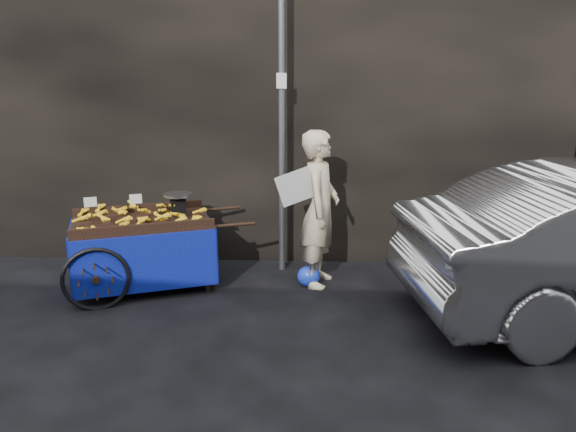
{
  "coord_description": "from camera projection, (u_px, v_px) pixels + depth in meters",
  "views": [
    {
      "loc": [
        0.67,
        -5.59,
        2.62
      ],
      "look_at": [
        0.41,
        0.5,
        0.94
      ],
      "focal_mm": 35.0,
      "sensor_mm": 36.0,
      "label": 1
    }
  ],
  "objects": [
    {
      "name": "ground",
      "position": [
        249.0,
        311.0,
        6.11
      ],
      "size": [
        80.0,
        80.0,
        0.0
      ],
      "primitive_type": "plane",
      "color": "black",
      "rests_on": "ground"
    },
    {
      "name": "building_wall",
      "position": [
        293.0,
        70.0,
        7.94
      ],
      "size": [
        13.5,
        2.0,
        5.0
      ],
      "color": "black",
      "rests_on": "ground"
    },
    {
      "name": "street_pole",
      "position": [
        282.0,
        114.0,
        6.82
      ],
      "size": [
        0.12,
        0.1,
        4.0
      ],
      "color": "slate",
      "rests_on": "ground"
    },
    {
      "name": "banana_cart",
      "position": [
        137.0,
        228.0,
        6.59
      ],
      "size": [
        2.38,
        1.65,
        1.19
      ],
      "rotation": [
        0.0,
        0.0,
        0.35
      ],
      "color": "black",
      "rests_on": "ground"
    },
    {
      "name": "vendor",
      "position": [
        320.0,
        209.0,
        6.63
      ],
      "size": [
        0.81,
        0.76,
        1.87
      ],
      "rotation": [
        0.0,
        0.0,
        1.37
      ],
      "color": "beige",
      "rests_on": "ground"
    },
    {
      "name": "plastic_bag",
      "position": [
        309.0,
        276.0,
        6.76
      ],
      "size": [
        0.28,
        0.22,
        0.25
      ],
      "primitive_type": "ellipsoid",
      "color": "#1A36C9",
      "rests_on": "ground"
    }
  ]
}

